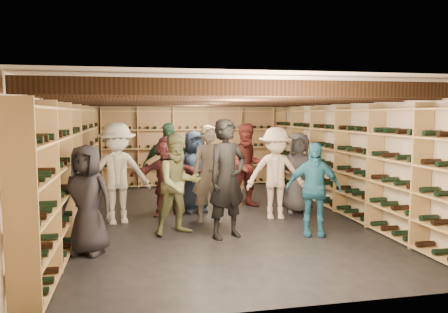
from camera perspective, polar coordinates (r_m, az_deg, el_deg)
name	(u,v)px	position (r m, az deg, el deg)	size (l,w,h in m)	color
ground	(216,217)	(8.45, -1.04, -7.97)	(8.00, 8.00, 0.00)	black
walls	(216,155)	(8.25, -1.06, 0.16)	(5.52, 8.02, 2.40)	#C5B499
ceiling	(216,91)	(8.23, -1.07, 8.51)	(5.50, 8.00, 0.01)	#BCB0A1
ceiling_joists	(216,99)	(8.22, -1.07, 7.54)	(5.40, 7.12, 0.18)	black
wine_rack_left	(74,165)	(8.19, -19.02, -1.07)	(0.32, 7.50, 2.15)	tan
wine_rack_right	(341,159)	(9.09, 15.07, -0.32)	(0.32, 7.50, 2.15)	tan
wine_rack_back	(190,147)	(12.03, -4.42, 1.26)	(4.70, 0.30, 2.15)	tan
crate_stack_left	(231,192)	(9.76, 0.87, -4.59)	(0.53, 0.37, 0.51)	tan
crate_stack_right	(229,186)	(9.96, 0.68, -3.89)	(0.51, 0.35, 0.68)	tan
crate_loose	(225,187)	(11.37, 0.16, -4.00)	(0.50, 0.33, 0.17)	tan
person_0	(87,200)	(6.46, -17.47, -5.41)	(0.76, 0.50, 1.56)	black
person_1	(227,179)	(6.94, 0.42, -2.94)	(0.69, 0.46, 1.91)	black
person_2	(179,184)	(7.20, -5.93, -3.62)	(0.81, 0.63, 1.66)	#61643C
person_3	(276,173)	(8.29, 6.80, -2.20)	(1.12, 0.64, 1.73)	#C6B09A
person_4	(313,189)	(7.26, 11.60, -4.18)	(0.89, 0.37, 1.53)	#246885
person_5	(167,176)	(8.55, -7.41, -2.54)	(1.44, 0.46, 1.56)	brown
person_6	(195,172)	(8.81, -3.85, -1.97)	(0.80, 0.52, 1.65)	#1E2E47
person_7	(210,174)	(7.94, -1.87, -2.32)	(0.65, 0.43, 1.78)	gray
person_8	(248,166)	(9.20, 3.15, -1.22)	(0.87, 0.67, 1.78)	#4C1A18
person_9	(117,173)	(8.09, -13.77, -2.17)	(1.18, 0.68, 1.82)	#B8B7A8
person_10	(168,166)	(9.08, -7.29, -1.28)	(1.06, 0.44, 1.80)	#274B38
person_12	(298,173)	(8.82, 9.70, -2.13)	(0.79, 0.51, 1.62)	#303035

